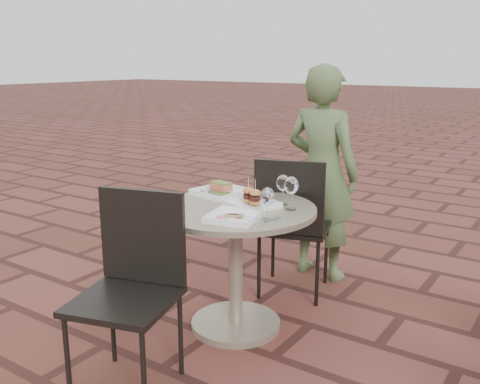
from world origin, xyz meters
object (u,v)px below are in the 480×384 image
Objects in this scene: cafe_table at (236,249)px; chair_far at (292,216)px; plate_salmon at (221,191)px; chair_near at (133,273)px; plate_sliders at (252,201)px; plate_tuna at (233,217)px; diner at (322,173)px.

cafe_table is 0.97× the size of chair_far.
chair_far is 2.82× the size of plate_salmon.
chair_near is at bearing -81.86° from plate_salmon.
cafe_table is 2.81× the size of plate_sliders.
chair_near reaches higher than plate_salmon.
chair_far is at bearing 95.04° from plate_tuna.
plate_tuna is (0.08, -1.20, -0.01)m from diner.
plate_sliders is (0.30, -0.12, 0.01)m from plate_salmon.
plate_salmon is at bearing 82.08° from chair_near.
chair_far is 3.16× the size of plate_tuna.
diner reaches higher than plate_sliders.
diner is 0.86m from plate_salmon.
cafe_table is 0.60× the size of diner.
diner reaches higher than chair_near.
cafe_table is 0.56m from chair_far.
diner is at bearing 68.68° from chair_near.
chair_far is 0.49m from diner.
cafe_table is 3.06× the size of plate_tuna.
chair_far is (0.06, 0.55, 0.07)m from cafe_table.
chair_near reaches higher than plate_sliders.
cafe_table is at bearing 91.59° from diner.
chair_far reaches higher than plate_salmon.
diner is 4.69× the size of plate_sliders.
plate_sliders reaches higher than cafe_table.
plate_sliders is 1.09× the size of plate_tuna.
plate_sliders is at bearing 43.24° from cafe_table.
plate_sliders is at bearing 60.96° from chair_near.
plate_salmon is at bearing 158.05° from plate_sliders.
chair_far is at bearing 95.71° from diner.
chair_near reaches higher than cafe_table.
plate_sliders reaches higher than plate_tuna.
plate_sliders reaches higher than plate_salmon.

